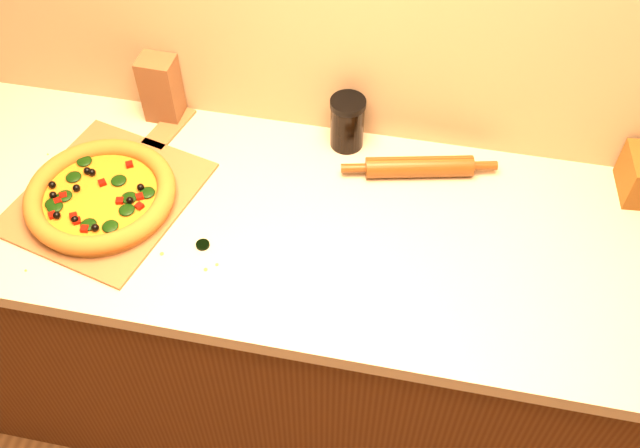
# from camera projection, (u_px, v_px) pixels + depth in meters

# --- Properties ---
(cabinet) EXTENTS (2.80, 0.65, 0.86)m
(cabinet) POSITION_uv_depth(u_px,v_px,m) (320.00, 329.00, 2.02)
(cabinet) COLOR #4D2710
(cabinet) RESTS_ON ground
(countertop) EXTENTS (2.84, 0.68, 0.04)m
(countertop) POSITION_uv_depth(u_px,v_px,m) (320.00, 229.00, 1.68)
(countertop) COLOR beige
(countertop) RESTS_ON cabinet
(pizza_peel) EXTENTS (0.47, 0.60, 0.01)m
(pizza_peel) POSITION_uv_depth(u_px,v_px,m) (111.00, 192.00, 1.72)
(pizza_peel) COLOR brown
(pizza_peel) RESTS_ON countertop
(pizza) EXTENTS (0.35, 0.35, 0.05)m
(pizza) POSITION_uv_depth(u_px,v_px,m) (101.00, 195.00, 1.67)
(pizza) COLOR #AB6F2A
(pizza) RESTS_ON pizza_peel
(bottle_cap) EXTENTS (0.03, 0.03, 0.01)m
(bottle_cap) POSITION_uv_depth(u_px,v_px,m) (203.00, 245.00, 1.62)
(bottle_cap) COLOR black
(bottle_cap) RESTS_ON countertop
(rolling_pin) EXTENTS (0.38, 0.11, 0.05)m
(rolling_pin) POSITION_uv_depth(u_px,v_px,m) (419.00, 167.00, 1.74)
(rolling_pin) COLOR #53290E
(rolling_pin) RESTS_ON countertop
(paper_bag) EXTENTS (0.09, 0.08, 0.18)m
(paper_bag) POSITION_uv_depth(u_px,v_px,m) (161.00, 89.00, 1.83)
(paper_bag) COLOR brown
(paper_bag) RESTS_ON countertop
(dark_jar) EXTENTS (0.09, 0.09, 0.14)m
(dark_jar) POSITION_uv_depth(u_px,v_px,m) (347.00, 123.00, 1.78)
(dark_jar) COLOR black
(dark_jar) RESTS_ON countertop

